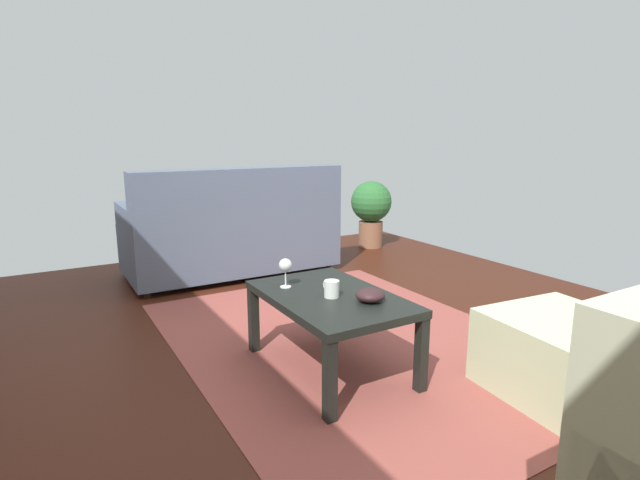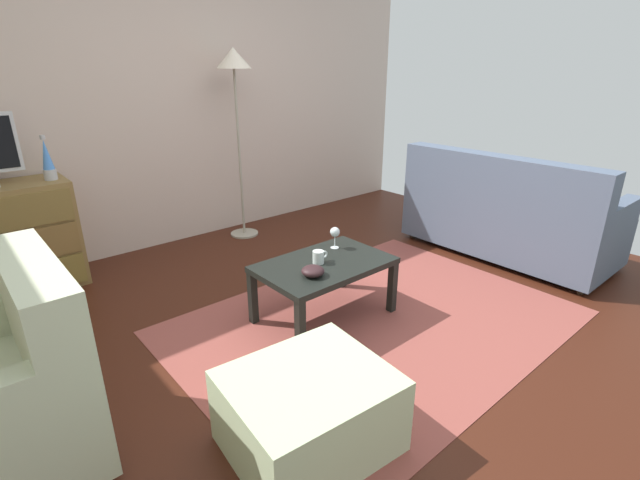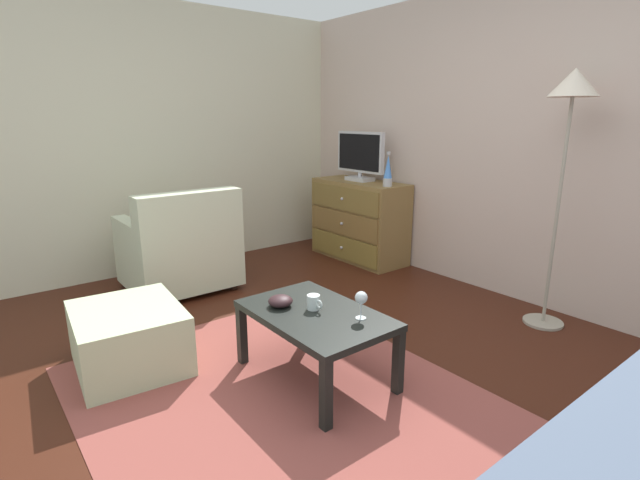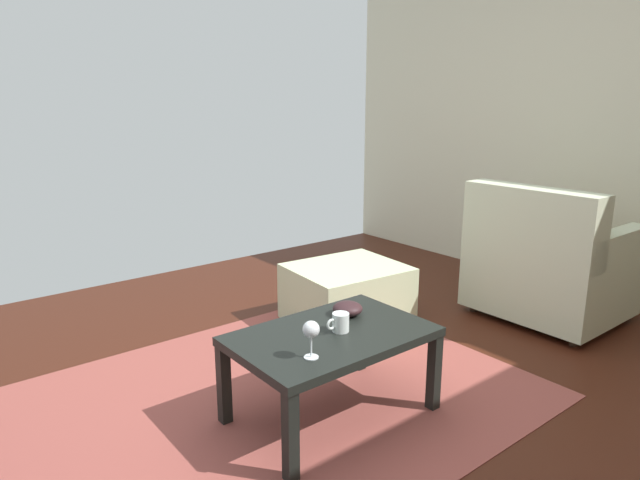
% 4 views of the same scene
% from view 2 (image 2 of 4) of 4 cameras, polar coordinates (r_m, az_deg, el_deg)
% --- Properties ---
extents(ground_plane, '(5.78, 4.93, 0.05)m').
position_cam_2_polar(ground_plane, '(3.17, 1.82, -10.50)').
color(ground_plane, '#401A0F').
extents(wall_accent_rear, '(5.78, 0.12, 2.52)m').
position_cam_2_polar(wall_accent_rear, '(4.60, -17.83, 15.49)').
color(wall_accent_rear, beige).
rests_on(wall_accent_rear, ground_plane).
extents(area_rug, '(2.60, 1.90, 0.01)m').
position_cam_2_polar(area_rug, '(3.16, 7.04, -10.17)').
color(area_rug, brown).
rests_on(area_rug, ground_plane).
extents(lava_lamp, '(0.09, 0.09, 0.33)m').
position_cam_2_polar(lava_lamp, '(3.96, -31.12, 8.58)').
color(lava_lamp, '#B7B7BC').
rests_on(lava_lamp, dresser).
extents(coffee_table, '(0.88, 0.57, 0.41)m').
position_cam_2_polar(coffee_table, '(3.04, 0.54, -3.71)').
color(coffee_table, black).
rests_on(coffee_table, ground_plane).
extents(wine_glass, '(0.07, 0.07, 0.16)m').
position_cam_2_polar(wine_glass, '(3.21, 1.89, 0.93)').
color(wine_glass, silver).
rests_on(wine_glass, coffee_table).
extents(mug, '(0.11, 0.08, 0.08)m').
position_cam_2_polar(mug, '(2.99, -0.17, -2.15)').
color(mug, silver).
rests_on(mug, coffee_table).
extents(bowl_decorative, '(0.14, 0.14, 0.06)m').
position_cam_2_polar(bowl_decorative, '(2.81, -0.90, -3.92)').
color(bowl_decorative, '#311C1F').
rests_on(bowl_decorative, coffee_table).
extents(couch_large, '(0.85, 1.77, 0.95)m').
position_cam_2_polar(couch_large, '(4.42, 22.40, 2.74)').
color(couch_large, '#332319').
rests_on(couch_large, ground_plane).
extents(ottoman, '(0.75, 0.66, 0.37)m').
position_cam_2_polar(ottoman, '(2.17, -1.41, -20.74)').
color(ottoman, beige).
rests_on(ottoman, ground_plane).
extents(standing_lamp, '(0.32, 0.32, 1.79)m').
position_cam_2_polar(standing_lamp, '(4.47, -10.71, 19.49)').
color(standing_lamp, '#A59E8C').
rests_on(standing_lamp, ground_plane).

